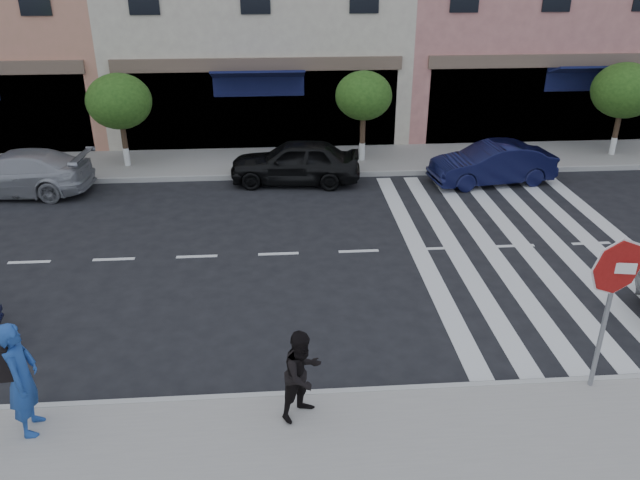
{
  "coord_description": "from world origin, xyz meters",
  "views": [
    {
      "loc": [
        -0.0,
        -9.81,
        6.93
      ],
      "look_at": [
        0.87,
        1.79,
        1.4
      ],
      "focal_mm": 35.0,
      "sensor_mm": 36.0,
      "label": 1
    }
  ],
  "objects": [
    {
      "name": "photographer",
      "position": [
        -3.86,
        -2.02,
        1.1
      ],
      "size": [
        0.52,
        0.74,
        1.9
      ],
      "primitive_type": "imported",
      "rotation": [
        0.0,
        0.0,
        1.67
      ],
      "color": "navy",
      "rests_on": "sidewalk_near"
    },
    {
      "name": "stop_sign",
      "position": [
        5.22,
        -1.67,
        2.14
      ],
      "size": [
        0.97,
        0.2,
        2.76
      ],
      "rotation": [
        0.0,
        0.0,
        -0.17
      ],
      "color": "gray",
      "rests_on": "sidewalk_near"
    },
    {
      "name": "car_far_right",
      "position": [
        6.85,
        8.59,
        0.64
      ],
      "size": [
        4.05,
        1.87,
        1.29
      ],
      "primitive_type": "imported",
      "rotation": [
        0.0,
        0.0,
        -1.44
      ],
      "color": "black",
      "rests_on": "ground"
    },
    {
      "name": "ground",
      "position": [
        0.0,
        0.0,
        0.0
      ],
      "size": [
        120.0,
        120.0,
        0.0
      ],
      "primitive_type": "plane",
      "color": "black",
      "rests_on": "ground"
    },
    {
      "name": "walker",
      "position": [
        0.31,
        -2.0,
        0.91
      ],
      "size": [
        0.94,
        0.92,
        1.52
      ],
      "primitive_type": "imported",
      "rotation": [
        0.0,
        0.0,
        0.72
      ],
      "color": "black",
      "rests_on": "sidewalk_near"
    },
    {
      "name": "sidewalk_far",
      "position": [
        0.0,
        11.0,
        0.07
      ],
      "size": [
        60.0,
        3.0,
        0.15
      ],
      "primitive_type": "cube",
      "color": "gray",
      "rests_on": "ground"
    },
    {
      "name": "car_far_left",
      "position": [
        -7.88,
        8.74,
        0.66
      ],
      "size": [
        4.69,
        2.21,
        1.32
      ],
      "primitive_type": "imported",
      "rotation": [
        0.0,
        0.0,
        -1.65
      ],
      "color": "gray",
      "rests_on": "ground"
    },
    {
      "name": "street_tree_c",
      "position": [
        3.0,
        10.8,
        2.36
      ],
      "size": [
        1.9,
        1.9,
        3.04
      ],
      "color": "#473323",
      "rests_on": "sidewalk_far"
    },
    {
      "name": "car_far_mid",
      "position": [
        0.62,
        9.1,
        0.7
      ],
      "size": [
        4.25,
        2.06,
        1.4
      ],
      "primitive_type": "imported",
      "rotation": [
        0.0,
        0.0,
        -1.67
      ],
      "color": "black",
      "rests_on": "ground"
    },
    {
      "name": "street_tree_wb",
      "position": [
        -5.0,
        10.8,
        2.31
      ],
      "size": [
        2.1,
        2.1,
        3.06
      ],
      "color": "#473323",
      "rests_on": "sidewalk_far"
    },
    {
      "name": "street_tree_ea",
      "position": [
        12.0,
        10.8,
        2.39
      ],
      "size": [
        2.2,
        2.2,
        3.19
      ],
      "color": "#473323",
      "rests_on": "sidewalk_far"
    }
  ]
}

